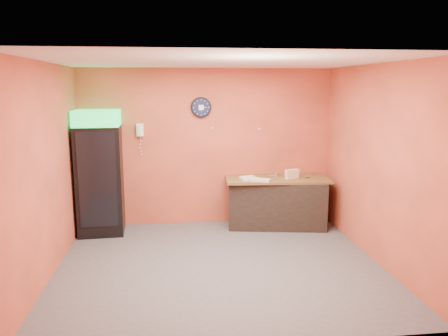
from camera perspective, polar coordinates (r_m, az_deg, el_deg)
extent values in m
plane|color=#47474C|center=(6.33, -0.65, -12.48)|extent=(4.50, 4.50, 0.00)
cube|color=#E1583F|center=(7.88, -2.23, 2.73)|extent=(4.50, 0.02, 2.80)
cube|color=#E1583F|center=(6.11, -22.16, -0.37)|extent=(0.02, 4.00, 2.80)
cube|color=#E1583F|center=(6.55, 19.31, 0.51)|extent=(0.02, 4.00, 2.80)
cube|color=white|center=(5.83, -0.71, 13.76)|extent=(4.50, 4.00, 0.02)
cube|color=black|center=(7.70, -15.85, -1.51)|extent=(0.77, 0.77, 1.84)
cube|color=#17C94A|center=(7.55, -16.25, 6.29)|extent=(0.77, 0.77, 0.26)
cube|color=black|center=(7.33, -16.47, -1.52)|extent=(0.61, 0.05, 1.57)
cube|color=black|center=(7.91, 6.89, -4.55)|extent=(1.79, 1.02, 0.85)
cylinder|color=black|center=(7.79, -3.02, 7.91)|extent=(0.36, 0.05, 0.36)
cylinder|color=#0F1433|center=(7.76, -3.01, 7.90)|extent=(0.31, 0.01, 0.31)
cube|color=white|center=(7.75, -3.00, 7.90)|extent=(0.09, 0.00, 0.09)
cube|color=white|center=(7.80, -10.91, 4.89)|extent=(0.12, 0.07, 0.22)
cube|color=white|center=(7.75, -10.94, 4.86)|extent=(0.05, 0.04, 0.18)
cube|color=brown|center=(7.80, 6.96, -1.41)|extent=(1.88, 0.93, 0.04)
cube|color=beige|center=(7.77, 8.87, -1.16)|extent=(0.27, 0.17, 0.05)
cube|color=beige|center=(7.75, 8.88, -0.78)|extent=(0.27, 0.17, 0.05)
cube|color=beige|center=(7.74, 8.89, -0.38)|extent=(0.27, 0.17, 0.05)
cube|color=silver|center=(7.55, 3.41, -1.45)|extent=(0.29, 0.14, 0.04)
cube|color=silver|center=(7.47, 4.85, -1.57)|extent=(0.33, 0.25, 0.04)
cube|color=silver|center=(7.69, 3.04, -1.22)|extent=(0.29, 0.19, 0.04)
cylinder|color=silver|center=(7.92, 6.85, -0.84)|extent=(0.07, 0.07, 0.07)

